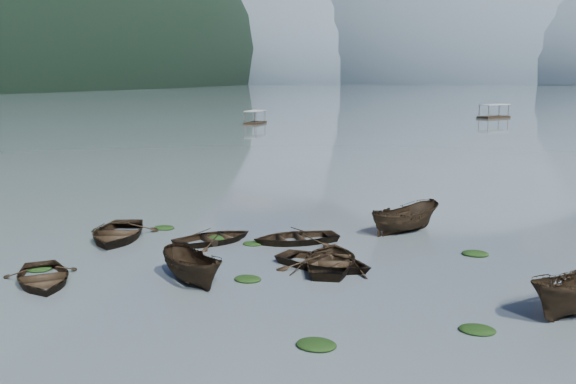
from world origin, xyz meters
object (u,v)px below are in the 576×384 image
(pontoon_left, at_px, (255,124))
(pontoon_centre, at_px, (494,118))
(rowboat_0, at_px, (43,283))
(rowboat_3, at_px, (331,266))

(pontoon_left, relative_size, pontoon_centre, 0.85)
(rowboat_0, height_order, rowboat_3, rowboat_3)
(rowboat_0, bearing_deg, rowboat_3, -12.41)
(rowboat_3, distance_m, pontoon_left, 81.72)
(rowboat_3, bearing_deg, pontoon_centre, -102.66)
(rowboat_3, relative_size, pontoon_centre, 0.68)
(rowboat_0, distance_m, pontoon_left, 83.69)
(rowboat_3, bearing_deg, rowboat_0, 19.71)
(pontoon_left, bearing_deg, pontoon_centre, 34.50)
(pontoon_left, height_order, pontoon_centre, pontoon_centre)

